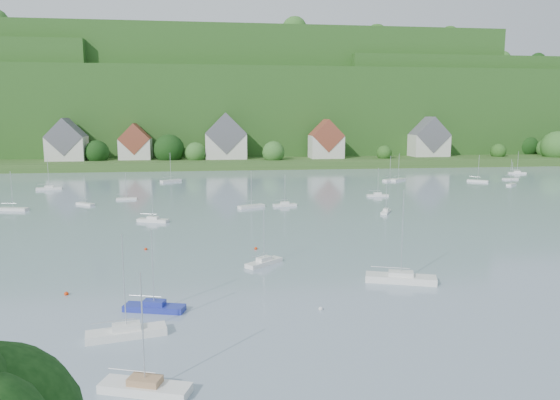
% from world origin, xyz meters
% --- Properties ---
extents(far_shore_strip, '(600.00, 60.00, 3.00)m').
position_xyz_m(far_shore_strip, '(0.00, 200.00, 1.50)').
color(far_shore_strip, '#30541F').
rests_on(far_shore_strip, ground).
extents(forested_ridge, '(620.00, 181.22, 69.89)m').
position_xyz_m(forested_ridge, '(0.39, 268.57, 22.89)').
color(forested_ridge, '#1C4516').
rests_on(forested_ridge, ground).
extents(village_building_0, '(14.00, 10.40, 16.00)m').
position_xyz_m(village_building_0, '(-55.00, 187.00, 9.51)').
color(village_building_0, beige).
rests_on(village_building_0, far_shore_strip).
extents(village_building_1, '(12.00, 9.36, 14.00)m').
position_xyz_m(village_building_1, '(-30.00, 189.00, 8.75)').
color(village_building_1, beige).
rests_on(village_building_1, far_shore_strip).
extents(village_building_2, '(16.00, 11.44, 18.00)m').
position_xyz_m(village_building_2, '(5.00, 188.00, 10.27)').
color(village_building_2, beige).
rests_on(village_building_2, far_shore_strip).
extents(village_building_3, '(13.00, 10.40, 15.50)m').
position_xyz_m(village_building_3, '(45.00, 186.00, 9.43)').
color(village_building_3, beige).
rests_on(village_building_3, far_shore_strip).
extents(village_building_4, '(15.00, 10.40, 16.50)m').
position_xyz_m(village_building_4, '(90.00, 190.00, 9.59)').
color(village_building_4, beige).
rests_on(village_building_4, far_shore_strip).
extents(near_sailboat_0, '(7.15, 3.32, 9.31)m').
position_xyz_m(near_sailboat_0, '(-8.66, 25.02, 0.47)').
color(near_sailboat_0, white).
rests_on(near_sailboat_0, ground).
extents(near_sailboat_1, '(6.38, 3.32, 8.29)m').
position_xyz_m(near_sailboat_1, '(-6.87, 31.11, 0.44)').
color(near_sailboat_1, '#1F2A9A').
rests_on(near_sailboat_1, ground).
extents(near_sailboat_2, '(6.76, 3.84, 8.80)m').
position_xyz_m(near_sailboat_2, '(-5.85, 15.08, 0.46)').
color(near_sailboat_2, white).
rests_on(near_sailboat_2, ground).
extents(near_sailboat_3, '(5.31, 4.81, 7.58)m').
position_xyz_m(near_sailboat_3, '(5.74, 46.21, 0.42)').
color(near_sailboat_3, white).
rests_on(near_sailboat_3, ground).
extents(near_sailboat_4, '(8.46, 4.80, 11.01)m').
position_xyz_m(near_sailboat_4, '(21.01, 36.78, 0.53)').
color(near_sailboat_4, white).
rests_on(near_sailboat_4, ground).
extents(mooring_buoy_1, '(0.44, 0.44, 0.44)m').
position_xyz_m(mooring_buoy_1, '(9.77, 29.15, 0.00)').
color(mooring_buoy_1, silver).
rests_on(mooring_buoy_1, ground).
extents(mooring_buoy_2, '(0.48, 0.48, 0.48)m').
position_xyz_m(mooring_buoy_2, '(5.36, 54.41, 0.00)').
color(mooring_buoy_2, red).
rests_on(mooring_buoy_2, ground).
extents(mooring_buoy_3, '(0.44, 0.44, 0.44)m').
position_xyz_m(mooring_buoy_3, '(-10.69, 56.21, 0.00)').
color(mooring_buoy_3, red).
rests_on(mooring_buoy_3, ground).
extents(mooring_buoy_5, '(0.49, 0.49, 0.49)m').
position_xyz_m(mooring_buoy_5, '(-16.94, 37.23, 0.00)').
color(mooring_buoy_5, red).
rests_on(mooring_buoy_5, ground).
extents(far_sailboat_cluster, '(189.61, 72.36, 8.75)m').
position_xyz_m(far_sailboat_cluster, '(5.39, 116.25, 0.37)').
color(far_sailboat_cluster, white).
rests_on(far_sailboat_cluster, ground).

